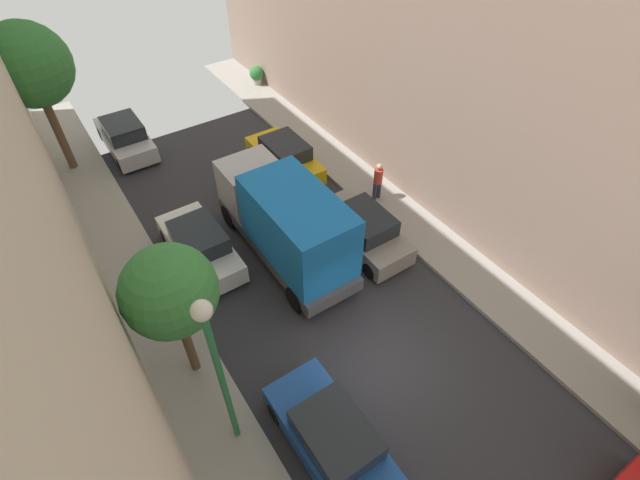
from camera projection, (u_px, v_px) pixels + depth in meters
The scene contains 14 objects.
ground at pixel (378, 361), 14.34m from camera, with size 32.00×32.00×0.00m, color #2D2D33.
sidewalk_left at pixel (230, 453), 12.30m from camera, with size 2.00×44.00×0.15m, color gray.
sidewalk_right at pixel (490, 289), 16.27m from camera, with size 2.00×44.00×0.15m, color gray.
parked_car_left_1 at pixel (333, 440), 11.91m from camera, with size 1.78×4.20×1.57m.
parked_car_left_2 at pixel (200, 246), 16.88m from camera, with size 1.78×4.20×1.57m.
parked_car_left_3 at pixel (125, 137), 22.03m from camera, with size 1.78×4.20×1.57m.
parked_car_right_2 at pixel (362, 230), 17.48m from camera, with size 1.78×4.20×1.57m.
parked_car_right_3 at pixel (285, 157), 20.85m from camera, with size 1.78×4.20×1.57m.
delivery_truck at pixel (286, 221), 16.23m from camera, with size 2.26×6.60×3.38m.
pedestrian at pixel (378, 180), 19.06m from camera, with size 0.40×0.36×1.72m.
street_tree_0 at pixel (29, 66), 18.02m from camera, with size 3.27×3.27×6.38m.
street_tree_2 at pixel (170, 292), 11.55m from camera, with size 2.45×2.45×4.79m.
potted_plant_0 at pixel (257, 74), 26.74m from camera, with size 0.81×0.81×1.03m.
lamp_post at pixel (216, 360), 9.99m from camera, with size 0.44×0.44×5.68m.
Camera 1 is at (-5.71, -5.33, 12.71)m, focal length 26.21 mm.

